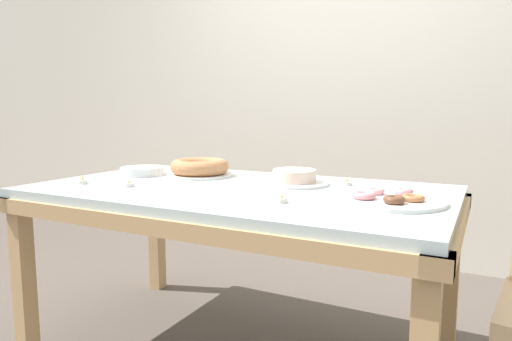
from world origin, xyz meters
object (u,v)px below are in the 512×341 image
pastry_platter (390,199)px  tealight_near_cakes (83,182)px  cake_golden_bundt (200,168)px  tealight_right_edge (129,184)px  tealight_centre (282,200)px  tealight_near_front (347,183)px  cake_chocolate_round (294,178)px  plate_stack (142,171)px

pastry_platter → tealight_near_cakes: (-1.28, -0.19, -0.00)m
cake_golden_bundt → tealight_right_edge: size_ratio=7.98×
tealight_centre → tealight_right_edge: bearing=178.9°
cake_golden_bundt → pastry_platter: bearing=-14.3°
tealight_right_edge → tealight_near_front: 0.92m
cake_chocolate_round → tealight_near_front: 0.23m
pastry_platter → tealight_near_front: pastry_platter is taller
cake_golden_bundt → tealight_near_front: 0.72m
pastry_platter → tealight_centre: pastry_platter is taller
cake_chocolate_round → tealight_near_cakes: bearing=-153.8°
cake_chocolate_round → tealight_right_edge: size_ratio=7.50×
tealight_near_cakes → plate_stack: bearing=83.4°
tealight_right_edge → tealight_centre: 0.71m
tealight_near_front → tealight_centre: bearing=-101.6°
tealight_centre → tealight_near_cakes: same height
pastry_platter → tealight_right_edge: bearing=-171.4°
cake_golden_bundt → tealight_near_front: bearing=4.1°
pastry_platter → plate_stack: (-1.24, 0.14, 0.01)m
pastry_platter → tealight_near_front: 0.38m
cake_chocolate_round → tealight_right_edge: 0.70m
tealight_near_front → tealight_near_cakes: bearing=-154.8°
pastry_platter → tealight_near_front: size_ratio=9.31×
cake_golden_bundt → tealight_near_front: size_ratio=7.98×
tealight_right_edge → tealight_near_front: same height
cake_chocolate_round → cake_golden_bundt: size_ratio=0.94×
tealight_near_front → tealight_centre: size_ratio=1.00×
cake_golden_bundt → tealight_near_front: (0.72, 0.05, -0.03)m
plate_stack → tealight_near_front: 1.01m
tealight_near_cakes → tealight_centre: bearing=1.3°
plate_stack → tealight_right_edge: 0.36m
cake_golden_bundt → plate_stack: cake_golden_bundt is taller
tealight_right_edge → tealight_near_cakes: size_ratio=1.00×
pastry_platter → plate_stack: size_ratio=1.77×
cake_golden_bundt → tealight_near_front: cake_golden_bundt is taller
plate_stack → tealight_near_front: bearing=8.7°
tealight_near_front → plate_stack: bearing=-171.3°
cake_golden_bundt → plate_stack: 0.30m
pastry_platter → cake_chocolate_round: bearing=154.3°
plate_stack → tealight_near_front: (1.00, 0.15, -0.01)m
tealight_near_front → pastry_platter: bearing=-51.2°
cake_chocolate_round → tealight_near_front: (0.21, 0.08, -0.02)m
tealight_centre → tealight_near_cakes: size_ratio=1.00×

